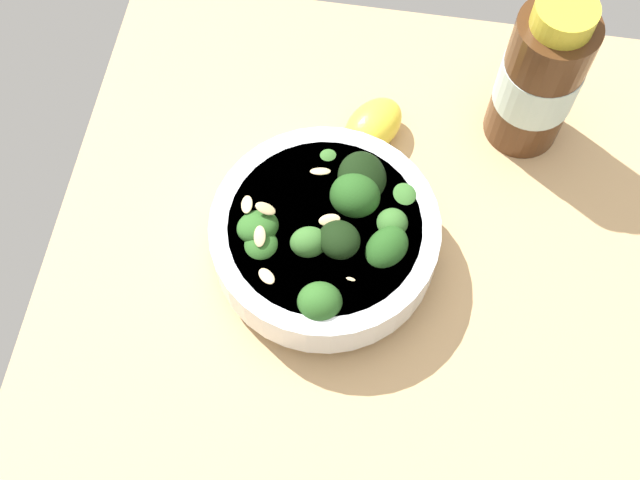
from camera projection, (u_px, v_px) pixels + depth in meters
ground_plane at (366, 268)px, 74.22cm from camera, size 58.55×58.55×3.42cm
bowl_of_broccoli at (323, 238)px, 69.11cm from camera, size 19.60×19.60×8.71cm
lemon_wedge at (369, 125)px, 76.49cm from camera, size 8.05×7.37×4.09cm
bottle_tall at (536, 78)px, 71.65cm from camera, size 7.30×7.30×17.17cm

